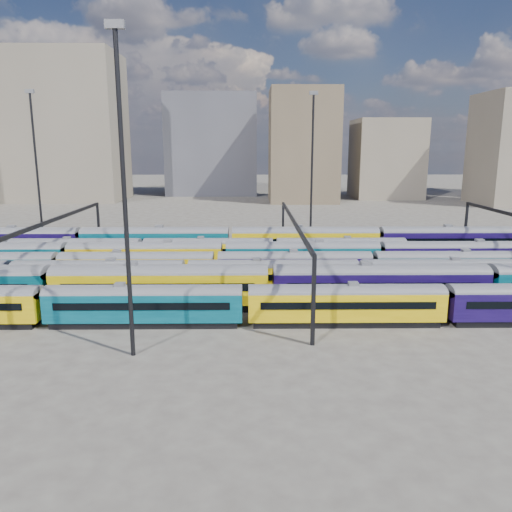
{
  "coord_description": "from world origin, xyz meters",
  "views": [
    {
      "loc": [
        4.65,
        -60.42,
        16.74
      ],
      "look_at": [
        5.38,
        2.26,
        3.0
      ],
      "focal_mm": 35.0,
      "sensor_mm": 36.0,
      "label": 1
    }
  ],
  "objects_px": {
    "rake_2": "(99,274)",
    "mast_2": "(124,184)",
    "rake_1": "(161,282)",
    "rake_0": "(446,300)"
  },
  "relations": [
    {
      "from": "rake_1",
      "to": "rake_2",
      "type": "xyz_separation_m",
      "value": [
        -7.91,
        5.0,
        -0.4
      ]
    },
    {
      "from": "rake_0",
      "to": "mast_2",
      "type": "bearing_deg",
      "value": -166.13
    },
    {
      "from": "rake_2",
      "to": "rake_0",
      "type": "bearing_deg",
      "value": -15.52
    },
    {
      "from": "rake_0",
      "to": "rake_1",
      "type": "xyz_separation_m",
      "value": [
        -28.1,
        5.0,
        0.5
      ]
    },
    {
      "from": "rake_0",
      "to": "mast_2",
      "type": "relative_size",
      "value": 4.47
    },
    {
      "from": "rake_2",
      "to": "mast_2",
      "type": "xyz_separation_m",
      "value": [
        7.66,
        -17.0,
        11.41
      ]
    },
    {
      "from": "rake_1",
      "to": "mast_2",
      "type": "xyz_separation_m",
      "value": [
        -0.25,
        -12.0,
        11.0
      ]
    },
    {
      "from": "rake_1",
      "to": "rake_2",
      "type": "bearing_deg",
      "value": 147.72
    },
    {
      "from": "rake_1",
      "to": "rake_2",
      "type": "relative_size",
      "value": 1.15
    },
    {
      "from": "rake_2",
      "to": "mast_2",
      "type": "bearing_deg",
      "value": -65.73
    }
  ]
}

